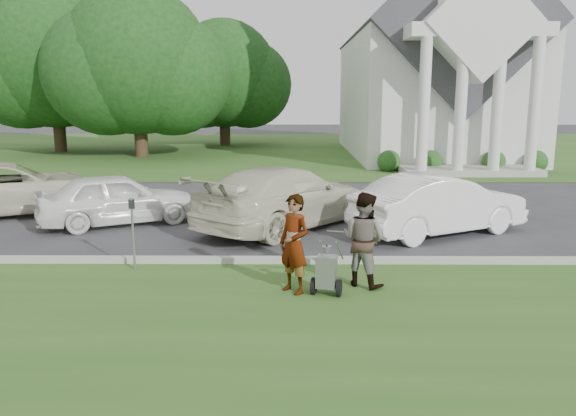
{
  "coord_description": "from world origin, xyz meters",
  "views": [
    {
      "loc": [
        0.84,
        -11.01,
        3.54
      ],
      "look_at": [
        0.77,
        0.0,
        1.33
      ],
      "focal_mm": 35.0,
      "sensor_mm": 36.0,
      "label": 1
    }
  ],
  "objects_px": {
    "tree_back": "(224,79)",
    "parking_meter_near": "(133,225)",
    "car_a": "(9,188)",
    "church": "(430,54)",
    "person_right": "(363,240)",
    "car_b": "(117,199)",
    "car_d": "(439,204)",
    "tree_far": "(54,61)",
    "tree_left": "(137,68)",
    "person_left": "(294,245)",
    "striping_cart": "(327,273)",
    "car_c": "(285,197)"
  },
  "relations": [
    {
      "from": "tree_far",
      "to": "car_d",
      "type": "xyz_separation_m",
      "value": [
        18.68,
        -21.73,
        -4.91
      ]
    },
    {
      "from": "parking_meter_near",
      "to": "car_a",
      "type": "relative_size",
      "value": 0.27
    },
    {
      "from": "tree_back",
      "to": "car_c",
      "type": "relative_size",
      "value": 1.68
    },
    {
      "from": "tree_back",
      "to": "person_right",
      "type": "relative_size",
      "value": 5.39
    },
    {
      "from": "parking_meter_near",
      "to": "car_b",
      "type": "height_order",
      "value": "parking_meter_near"
    },
    {
      "from": "car_b",
      "to": "car_c",
      "type": "xyz_separation_m",
      "value": [
        4.68,
        -0.31,
        0.11
      ]
    },
    {
      "from": "striping_cart",
      "to": "car_b",
      "type": "height_order",
      "value": "car_b"
    },
    {
      "from": "striping_cart",
      "to": "person_left",
      "type": "distance_m",
      "value": 0.77
    },
    {
      "from": "tree_left",
      "to": "tree_back",
      "type": "distance_m",
      "value": 8.95
    },
    {
      "from": "tree_far",
      "to": "parking_meter_near",
      "type": "bearing_deg",
      "value": -64.98
    },
    {
      "from": "person_right",
      "to": "car_c",
      "type": "relative_size",
      "value": 0.31
    },
    {
      "from": "church",
      "to": "parking_meter_near",
      "type": "distance_m",
      "value": 26.17
    },
    {
      "from": "tree_back",
      "to": "parking_meter_near",
      "type": "height_order",
      "value": "tree_back"
    },
    {
      "from": "person_right",
      "to": "person_left",
      "type": "bearing_deg",
      "value": 54.06
    },
    {
      "from": "parking_meter_near",
      "to": "tree_left",
      "type": "bearing_deg",
      "value": 104.39
    },
    {
      "from": "person_left",
      "to": "car_c",
      "type": "xyz_separation_m",
      "value": [
        -0.22,
        5.24,
        -0.07
      ]
    },
    {
      "from": "parking_meter_near",
      "to": "car_a",
      "type": "distance_m",
      "value": 7.73
    },
    {
      "from": "tree_far",
      "to": "car_b",
      "type": "relative_size",
      "value": 2.73
    },
    {
      "from": "parking_meter_near",
      "to": "car_d",
      "type": "relative_size",
      "value": 0.32
    },
    {
      "from": "church",
      "to": "person_left",
      "type": "distance_m",
      "value": 26.17
    },
    {
      "from": "church",
      "to": "striping_cart",
      "type": "height_order",
      "value": "church"
    },
    {
      "from": "person_left",
      "to": "tree_left",
      "type": "bearing_deg",
      "value": 156.04
    },
    {
      "from": "car_a",
      "to": "car_d",
      "type": "relative_size",
      "value": 1.2
    },
    {
      "from": "person_right",
      "to": "car_a",
      "type": "relative_size",
      "value": 0.31
    },
    {
      "from": "parking_meter_near",
      "to": "car_d",
      "type": "xyz_separation_m",
      "value": [
        7.06,
        3.17,
        -0.17
      ]
    },
    {
      "from": "tree_back",
      "to": "striping_cart",
      "type": "bearing_deg",
      "value": -80.08
    },
    {
      "from": "car_d",
      "to": "car_b",
      "type": "bearing_deg",
      "value": 55.75
    },
    {
      "from": "person_right",
      "to": "car_b",
      "type": "height_order",
      "value": "person_right"
    },
    {
      "from": "church",
      "to": "person_left",
      "type": "bearing_deg",
      "value": -108.41
    },
    {
      "from": "striping_cart",
      "to": "car_a",
      "type": "distance_m",
      "value": 11.6
    },
    {
      "from": "tree_back",
      "to": "car_d",
      "type": "distance_m",
      "value": 28.38
    },
    {
      "from": "church",
      "to": "tree_far",
      "type": "height_order",
      "value": "church"
    },
    {
      "from": "church",
      "to": "car_a",
      "type": "xyz_separation_m",
      "value": [
        -16.71,
        -17.42,
        -5.15
      ]
    },
    {
      "from": "tree_far",
      "to": "car_a",
      "type": "xyz_separation_m",
      "value": [
        6.3,
        -19.29,
        -4.91
      ]
    },
    {
      "from": "tree_left",
      "to": "parking_meter_near",
      "type": "relative_size",
      "value": 7.04
    },
    {
      "from": "church",
      "to": "car_c",
      "type": "relative_size",
      "value": 4.2
    },
    {
      "from": "tree_left",
      "to": "tree_back",
      "type": "xyz_separation_m",
      "value": [
        4.0,
        8.0,
        -0.38
      ]
    },
    {
      "from": "tree_back",
      "to": "parking_meter_near",
      "type": "relative_size",
      "value": 6.37
    },
    {
      "from": "person_right",
      "to": "car_d",
      "type": "height_order",
      "value": "person_right"
    },
    {
      "from": "tree_back",
      "to": "car_b",
      "type": "relative_size",
      "value": 2.25
    },
    {
      "from": "person_left",
      "to": "person_right",
      "type": "bearing_deg",
      "value": 62.19
    },
    {
      "from": "car_c",
      "to": "person_left",
      "type": "bearing_deg",
      "value": 131.46
    },
    {
      "from": "tree_back",
      "to": "person_left",
      "type": "bearing_deg",
      "value": -81.08
    },
    {
      "from": "person_left",
      "to": "car_c",
      "type": "bearing_deg",
      "value": 137.47
    },
    {
      "from": "tree_left",
      "to": "person_left",
      "type": "relative_size",
      "value": 5.87
    },
    {
      "from": "tree_far",
      "to": "person_right",
      "type": "distance_m",
      "value": 30.87
    },
    {
      "from": "tree_far",
      "to": "car_b",
      "type": "height_order",
      "value": "tree_far"
    },
    {
      "from": "church",
      "to": "tree_back",
      "type": "relative_size",
      "value": 2.51
    },
    {
      "from": "person_left",
      "to": "car_d",
      "type": "relative_size",
      "value": 0.38
    },
    {
      "from": "striping_cart",
      "to": "car_c",
      "type": "xyz_separation_m",
      "value": [
        -0.8,
        5.38,
        0.41
      ]
    }
  ]
}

